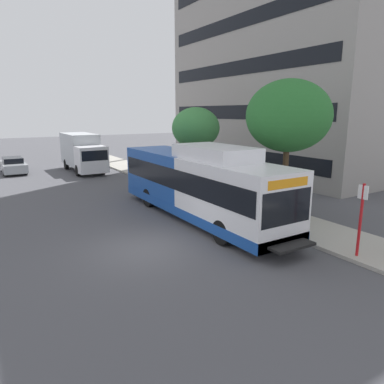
# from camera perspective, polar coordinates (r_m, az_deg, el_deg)

# --- Properties ---
(ground_plane) EXTENTS (120.00, 120.00, 0.00)m
(ground_plane) POSITION_cam_1_polar(r_m,az_deg,el_deg) (21.03, -16.37, -1.83)
(ground_plane) COLOR #4C4C51
(sidewalk_curb) EXTENTS (3.00, 56.00, 0.14)m
(sidewalk_curb) POSITION_cam_1_polar(r_m,az_deg,el_deg) (22.11, 2.80, -0.44)
(sidewalk_curb) COLOR #A8A399
(sidewalk_curb) RESTS_ON ground
(transit_bus) EXTENTS (2.58, 12.25, 3.65)m
(transit_bus) POSITION_cam_1_polar(r_m,az_deg,el_deg) (17.10, 1.01, 1.28)
(transit_bus) COLOR white
(transit_bus) RESTS_ON ground
(bus_stop_sign_pole) EXTENTS (0.10, 0.36, 2.60)m
(bus_stop_sign_pole) POSITION_cam_1_polar(r_m,az_deg,el_deg) (13.56, 25.53, -3.28)
(bus_stop_sign_pole) COLOR red
(bus_stop_sign_pole) RESTS_ON sidewalk_curb
(street_tree_near_stop) EXTENTS (4.01, 4.01, 6.49)m
(street_tree_near_stop) POSITION_cam_1_polar(r_m,az_deg,el_deg) (17.73, 15.24, 11.69)
(street_tree_near_stop) COLOR #4C3823
(street_tree_near_stop) RESTS_ON sidewalk_curb
(street_tree_mid_block) EXTENTS (3.23, 3.23, 5.29)m
(street_tree_mid_block) POSITION_cam_1_polar(r_m,az_deg,el_deg) (24.38, 0.61, 10.24)
(street_tree_mid_block) COLOR #4C3823
(street_tree_mid_block) RESTS_ON sidewalk_curb
(parked_car_far_lane) EXTENTS (1.80, 4.50, 1.33)m
(parked_car_far_lane) POSITION_cam_1_polar(r_m,az_deg,el_deg) (34.00, -26.81, 3.86)
(parked_car_far_lane) COLOR #93999E
(parked_car_far_lane) RESTS_ON ground
(box_truck_background) EXTENTS (2.32, 7.01, 3.25)m
(box_truck_background) POSITION_cam_1_polar(r_m,az_deg,el_deg) (32.52, -17.21, 6.24)
(box_truck_background) COLOR silver
(box_truck_background) RESTS_ON ground
(lattice_comm_tower) EXTENTS (1.10, 1.10, 32.49)m
(lattice_comm_tower) POSITION_cam_1_polar(r_m,az_deg,el_deg) (51.09, 0.59, 19.26)
(lattice_comm_tower) COLOR #B7B7BC
(lattice_comm_tower) RESTS_ON ground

